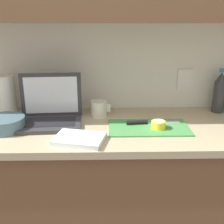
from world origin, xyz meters
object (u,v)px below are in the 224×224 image
lemon_half_cut (158,125)px  bowl_white (5,124)px  laptop (51,112)px  measuring_cup (99,109)px  knife (144,122)px  bottle_green_soda (220,93)px  paper_towel_roll (6,95)px  cutting_board (148,127)px

lemon_half_cut → bowl_white: (-0.76, 0.01, 0.01)m
laptop → measuring_cup: laptop is taller
knife → bottle_green_soda: size_ratio=1.11×
laptop → lemon_half_cut: 0.56m
laptop → measuring_cup: (0.25, 0.09, -0.02)m
laptop → lemon_half_cut: (0.55, -0.11, -0.03)m
laptop → paper_towel_roll: size_ratio=1.48×
lemon_half_cut → measuring_cup: bearing=145.4°
knife → paper_towel_roll: bearing=159.4°
cutting_board → lemon_half_cut: size_ratio=5.47×
lemon_half_cut → paper_towel_roll: (-0.83, 0.25, 0.09)m
cutting_board → paper_towel_roll: bearing=163.5°
knife → lemon_half_cut: lemon_half_cut is taller
cutting_board → bottle_green_soda: bottle_green_soda is taller
knife → laptop: bearing=167.3°
measuring_cup → bowl_white: bearing=-157.1°
bottle_green_soda → paper_towel_roll: bottle_green_soda is taller
cutting_board → paper_towel_roll: paper_towel_roll is taller
knife → bowl_white: bowl_white is taller
cutting_board → paper_towel_roll: (-0.78, 0.23, 0.11)m
bottle_green_soda → paper_towel_roll: 1.23m
measuring_cup → cutting_board: bearing=-36.3°
measuring_cup → paper_towel_roll: paper_towel_roll is taller
bottle_green_soda → measuring_cup: (-0.70, -0.06, -0.07)m
cutting_board → paper_towel_roll: size_ratio=1.78×
cutting_board → measuring_cup: measuring_cup is taller
knife → cutting_board: bearing=-71.6°
bowl_white → cutting_board: bearing=0.7°
laptop → bowl_white: laptop is taller
lemon_half_cut → bottle_green_soda: (0.40, 0.27, 0.09)m
laptop → bottle_green_soda: (0.95, 0.16, 0.06)m
lemon_half_cut → knife: bearing=137.3°
paper_towel_roll → measuring_cup: bearing=-4.9°
lemon_half_cut → bowl_white: bearing=179.2°
paper_towel_roll → bottle_green_soda: bearing=0.8°
bottle_green_soda → bowl_white: bottle_green_soda is taller
bottle_green_soda → measuring_cup: bottle_green_soda is taller
bottle_green_soda → measuring_cup: 0.71m
cutting_board → knife: bearing=114.8°
laptop → bottle_green_soda: bearing=5.2°
cutting_board → paper_towel_roll: 0.82m
knife → paper_towel_roll: paper_towel_roll is taller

